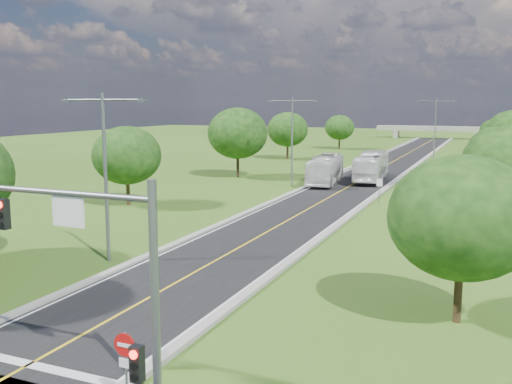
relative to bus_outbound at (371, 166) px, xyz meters
The scene contains 22 objects.
ground 7.01m from the bus_outbound, 100.82° to the left, with size 260.00×260.00×0.00m, color #335517.
road 12.85m from the bus_outbound, 95.74° to the left, with size 8.00×150.00×0.06m, color black.
curb_left 13.91m from the bus_outbound, 113.56° to the left, with size 0.50×150.00×0.22m, color gray.
curb_right 13.11m from the bus_outbound, 76.77° to the left, with size 0.50×150.00×0.22m, color gray.
signal_mast 54.48m from the bus_outbound, 87.46° to the right, with size 8.54×0.33×7.20m.
do_not_enter_right 54.98m from the bus_outbound, 86.11° to the right, with size 0.76×0.11×2.50m.
speed_limit_sign 15.85m from the bus_outbound, 75.65° to the right, with size 0.55×0.09×2.40m.
overpass 86.68m from the bus_outbound, 90.84° to the left, with size 30.00×3.00×3.20m.
streetlight_near_left 42.18m from the bus_outbound, 99.98° to the right, with size 5.90×0.25×10.00m.
streetlight_mid_left 11.83m from the bus_outbound, 131.11° to the right, with size 5.90×0.25×10.00m.
streetlight_far_right 25.46m from the bus_outbound, 79.15° to the left, with size 5.90×0.25×10.00m.
tree_lb 30.80m from the bus_outbound, 124.29° to the right, with size 6.30×6.30×7.33m.
tree_lc 17.04m from the bus_outbound, 168.42° to the right, with size 7.56×7.56×8.79m.
tree_ld 27.77m from the bus_outbound, 131.49° to the left, with size 6.72×6.72×7.82m.
tree_le 47.44m from the bus_outbound, 109.45° to the left, with size 5.88×5.88×6.84m.
tree_ra 45.26m from the bus_outbound, 73.63° to the right, with size 6.30×6.30×7.33m.
tree_rb 27.78m from the bus_outbound, 57.75° to the right, with size 6.72×6.72×7.82m.
tree_rc 14.03m from the bus_outbound, ahead, with size 5.88×5.88×6.84m.
tree_rd 27.81m from the bus_outbound, 55.24° to the left, with size 7.14×7.14×8.30m.
tree_re 48.55m from the bus_outbound, 74.18° to the left, with size 5.46×5.46×6.35m.
bus_outbound is the anchor object (origin of this frame).
bus_inbound 6.31m from the bus_outbound, 135.16° to the right, with size 2.70×11.56×3.22m, color white.
Camera 1 is at (15.19, -15.18, 9.49)m, focal length 40.00 mm.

